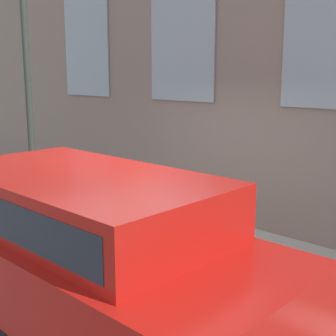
{
  "coord_description": "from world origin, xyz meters",
  "views": [
    {
      "loc": [
        -3.86,
        -4.11,
        2.59
      ],
      "look_at": [
        0.69,
        0.19,
        1.3
      ],
      "focal_mm": 50.0,
      "sensor_mm": 36.0,
      "label": 1
    }
  ],
  "objects_px": {
    "fire_hydrant": "(137,217)",
    "street_lamp": "(25,29)",
    "person": "(200,205)",
    "parked_truck_red_near": "(77,237)"
  },
  "relations": [
    {
      "from": "person",
      "to": "parked_truck_red_near",
      "type": "distance_m",
      "value": 2.15
    },
    {
      "from": "person",
      "to": "parked_truck_red_near",
      "type": "relative_size",
      "value": 0.22
    },
    {
      "from": "street_lamp",
      "to": "parked_truck_red_near",
      "type": "bearing_deg",
      "value": -114.88
    },
    {
      "from": "fire_hydrant",
      "to": "street_lamp",
      "type": "bearing_deg",
      "value": 85.87
    },
    {
      "from": "fire_hydrant",
      "to": "street_lamp",
      "type": "height_order",
      "value": "street_lamp"
    },
    {
      "from": "person",
      "to": "street_lamp",
      "type": "height_order",
      "value": "street_lamp"
    },
    {
      "from": "parked_truck_red_near",
      "to": "person",
      "type": "bearing_deg",
      "value": 3.84
    },
    {
      "from": "fire_hydrant",
      "to": "parked_truck_red_near",
      "type": "distance_m",
      "value": 1.86
    },
    {
      "from": "fire_hydrant",
      "to": "street_lamp",
      "type": "relative_size",
      "value": 0.17
    },
    {
      "from": "fire_hydrant",
      "to": "parked_truck_red_near",
      "type": "relative_size",
      "value": 0.17
    }
  ]
}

